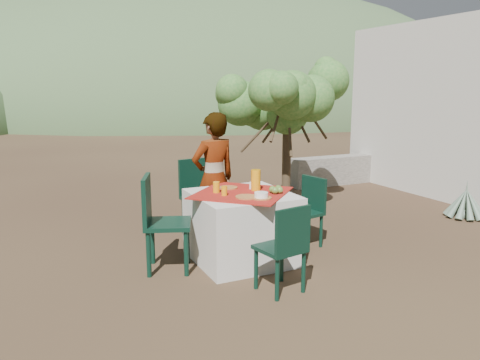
{
  "coord_description": "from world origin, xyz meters",
  "views": [
    {
      "loc": [
        -2.3,
        -4.0,
        1.87
      ],
      "look_at": [
        -0.01,
        0.85,
        0.81
      ],
      "focal_mm": 35.0,
      "sensor_mm": 36.0,
      "label": 1
    }
  ],
  "objects_px": {
    "shrub_tree": "(289,107)",
    "chair_far": "(199,193)",
    "agave": "(465,204)",
    "table": "(242,226)",
    "person": "(214,179)",
    "chair_right": "(307,208)",
    "juice_pitcher": "(256,180)",
    "chair_near": "(285,245)",
    "chair_left": "(159,219)"
  },
  "relations": [
    {
      "from": "shrub_tree",
      "to": "chair_far",
      "type": "bearing_deg",
      "value": -166.15
    },
    {
      "from": "shrub_tree",
      "to": "agave",
      "type": "distance_m",
      "value": 2.94
    },
    {
      "from": "table",
      "to": "person",
      "type": "relative_size",
      "value": 0.82
    },
    {
      "from": "table",
      "to": "agave",
      "type": "xyz_separation_m",
      "value": [
        3.69,
        0.14,
        -0.17
      ]
    },
    {
      "from": "chair_right",
      "to": "person",
      "type": "height_order",
      "value": "person"
    },
    {
      "from": "chair_right",
      "to": "person",
      "type": "distance_m",
      "value": 1.18
    },
    {
      "from": "chair_right",
      "to": "juice_pitcher",
      "type": "distance_m",
      "value": 0.85
    },
    {
      "from": "person",
      "to": "juice_pitcher",
      "type": "bearing_deg",
      "value": 100.01
    },
    {
      "from": "agave",
      "to": "juice_pitcher",
      "type": "distance_m",
      "value": 3.57
    },
    {
      "from": "chair_right",
      "to": "juice_pitcher",
      "type": "xyz_separation_m",
      "value": [
        -0.73,
        -0.08,
        0.42
      ]
    },
    {
      "from": "table",
      "to": "shrub_tree",
      "type": "xyz_separation_m",
      "value": [
        1.46,
        1.47,
        1.21
      ]
    },
    {
      "from": "chair_near",
      "to": "chair_left",
      "type": "distance_m",
      "value": 1.37
    },
    {
      "from": "chair_near",
      "to": "juice_pitcher",
      "type": "bearing_deg",
      "value": -111.14
    },
    {
      "from": "chair_near",
      "to": "chair_right",
      "type": "xyz_separation_m",
      "value": [
        0.93,
        1.06,
        -0.01
      ]
    },
    {
      "from": "table",
      "to": "chair_left",
      "type": "xyz_separation_m",
      "value": [
        -0.89,
        0.09,
        0.17
      ]
    },
    {
      "from": "agave",
      "to": "juice_pitcher",
      "type": "bearing_deg",
      "value": -178.06
    },
    {
      "from": "chair_left",
      "to": "chair_far",
      "type": "bearing_deg",
      "value": -18.2
    },
    {
      "from": "chair_near",
      "to": "agave",
      "type": "distance_m",
      "value": 3.88
    },
    {
      "from": "chair_near",
      "to": "shrub_tree",
      "type": "distance_m",
      "value": 3.06
    },
    {
      "from": "table",
      "to": "chair_right",
      "type": "relative_size",
      "value": 1.57
    },
    {
      "from": "shrub_tree",
      "to": "juice_pitcher",
      "type": "distance_m",
      "value": 2.06
    },
    {
      "from": "chair_far",
      "to": "person",
      "type": "xyz_separation_m",
      "value": [
        0.04,
        -0.41,
        0.26
      ]
    },
    {
      "from": "table",
      "to": "chair_far",
      "type": "distance_m",
      "value": 1.11
    },
    {
      "from": "shrub_tree",
      "to": "agave",
      "type": "xyz_separation_m",
      "value": [
        2.23,
        -1.33,
        -1.38
      ]
    },
    {
      "from": "person",
      "to": "juice_pitcher",
      "type": "distance_m",
      "value": 0.7
    },
    {
      "from": "shrub_tree",
      "to": "juice_pitcher",
      "type": "height_order",
      "value": "shrub_tree"
    },
    {
      "from": "table",
      "to": "agave",
      "type": "distance_m",
      "value": 3.7
    },
    {
      "from": "chair_far",
      "to": "chair_right",
      "type": "distance_m",
      "value": 1.41
    },
    {
      "from": "chair_far",
      "to": "chair_right",
      "type": "height_order",
      "value": "chair_far"
    },
    {
      "from": "chair_far",
      "to": "agave",
      "type": "bearing_deg",
      "value": -21.68
    },
    {
      "from": "table",
      "to": "juice_pitcher",
      "type": "xyz_separation_m",
      "value": [
        0.18,
        0.03,
        0.5
      ]
    },
    {
      "from": "chair_far",
      "to": "chair_left",
      "type": "height_order",
      "value": "chair_left"
    },
    {
      "from": "chair_far",
      "to": "juice_pitcher",
      "type": "distance_m",
      "value": 1.15
    },
    {
      "from": "person",
      "to": "chair_right",
      "type": "bearing_deg",
      "value": 139.5
    },
    {
      "from": "chair_left",
      "to": "juice_pitcher",
      "type": "xyz_separation_m",
      "value": [
        1.08,
        -0.06,
        0.32
      ]
    },
    {
      "from": "chair_left",
      "to": "person",
      "type": "height_order",
      "value": "person"
    },
    {
      "from": "person",
      "to": "chair_left",
      "type": "bearing_deg",
      "value": 25.91
    },
    {
      "from": "chair_far",
      "to": "chair_left",
      "type": "relative_size",
      "value": 0.98
    },
    {
      "from": "chair_far",
      "to": "chair_right",
      "type": "bearing_deg",
      "value": -52.23
    },
    {
      "from": "chair_far",
      "to": "chair_near",
      "type": "bearing_deg",
      "value": -95.66
    },
    {
      "from": "juice_pitcher",
      "to": "chair_far",
      "type": "bearing_deg",
      "value": 104.25
    },
    {
      "from": "juice_pitcher",
      "to": "agave",
      "type": "bearing_deg",
      "value": 1.94
    },
    {
      "from": "chair_left",
      "to": "agave",
      "type": "xyz_separation_m",
      "value": [
        4.59,
        0.06,
        -0.35
      ]
    },
    {
      "from": "chair_left",
      "to": "chair_right",
      "type": "bearing_deg",
      "value": -69.0
    },
    {
      "from": "chair_right",
      "to": "juice_pitcher",
      "type": "bearing_deg",
      "value": -95.45
    },
    {
      "from": "chair_right",
      "to": "shrub_tree",
      "type": "relative_size",
      "value": 0.41
    },
    {
      "from": "chair_left",
      "to": "juice_pitcher",
      "type": "height_order",
      "value": "chair_left"
    },
    {
      "from": "chair_near",
      "to": "chair_left",
      "type": "height_order",
      "value": "chair_left"
    },
    {
      "from": "shrub_tree",
      "to": "juice_pitcher",
      "type": "xyz_separation_m",
      "value": [
        -1.28,
        -1.45,
        -0.71
      ]
    },
    {
      "from": "table",
      "to": "shrub_tree",
      "type": "height_order",
      "value": "shrub_tree"
    }
  ]
}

